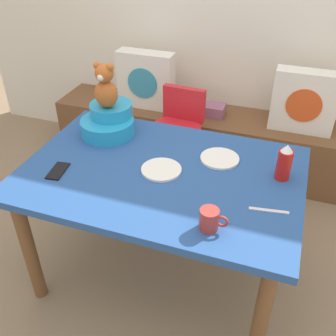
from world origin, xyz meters
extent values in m
plane|color=#8C7256|center=(0.00, 0.00, 0.00)|extent=(8.00, 8.00, 0.00)
cube|color=brown|center=(0.00, 1.22, 0.23)|extent=(2.60, 0.44, 0.46)
cube|color=white|center=(-0.57, 1.20, 0.68)|extent=(0.44, 0.14, 0.44)
cylinder|color=teal|center=(-0.57, 1.12, 0.68)|extent=(0.24, 0.01, 0.24)
cube|color=white|center=(0.63, 1.20, 0.68)|extent=(0.44, 0.14, 0.44)
cylinder|color=#D84C1E|center=(0.63, 1.12, 0.68)|extent=(0.24, 0.01, 0.24)
cube|color=#945A7A|center=(-0.03, 1.22, 0.50)|extent=(0.20, 0.14, 0.08)
cube|color=#264C8C|center=(0.00, 0.00, 0.72)|extent=(1.37, 0.93, 0.04)
cylinder|color=brown|center=(-0.60, -0.38, 0.35)|extent=(0.07, 0.07, 0.70)
cylinder|color=brown|center=(0.60, -0.38, 0.35)|extent=(0.07, 0.07, 0.70)
cylinder|color=brown|center=(-0.60, 0.38, 0.35)|extent=(0.07, 0.07, 0.70)
cylinder|color=brown|center=(0.60, 0.38, 0.35)|extent=(0.07, 0.07, 0.70)
cylinder|color=red|center=(-0.17, 0.77, 0.51)|extent=(0.34, 0.34, 0.10)
cube|color=red|center=(-0.16, 0.91, 0.67)|extent=(0.30, 0.07, 0.24)
cube|color=white|center=(-0.18, 0.59, 0.58)|extent=(0.31, 0.22, 0.02)
cylinder|color=silver|center=(-0.31, 0.63, 0.23)|extent=(0.03, 0.03, 0.46)
cylinder|color=silver|center=(-0.03, 0.63, 0.23)|extent=(0.03, 0.03, 0.46)
cylinder|color=silver|center=(-0.31, 0.91, 0.23)|extent=(0.03, 0.03, 0.46)
cylinder|color=silver|center=(-0.03, 0.91, 0.23)|extent=(0.03, 0.03, 0.46)
cylinder|color=#2194CA|center=(-0.41, 0.24, 0.79)|extent=(0.30, 0.30, 0.09)
cylinder|color=#2194CA|center=(-0.41, 0.30, 0.86)|extent=(0.24, 0.24, 0.07)
ellipsoid|color=#B65A25|center=(-0.41, 0.26, 0.97)|extent=(0.13, 0.11, 0.15)
sphere|color=#B65A25|center=(-0.41, 0.26, 1.09)|extent=(0.10, 0.10, 0.10)
sphere|color=beige|center=(-0.41, 0.22, 1.08)|extent=(0.04, 0.04, 0.04)
sphere|color=#B65A25|center=(-0.45, 0.26, 1.13)|extent=(0.04, 0.04, 0.04)
sphere|color=#B65A25|center=(-0.37, 0.26, 1.13)|extent=(0.04, 0.04, 0.04)
cylinder|color=red|center=(0.57, 0.13, 0.81)|extent=(0.07, 0.07, 0.15)
cone|color=white|center=(0.57, 0.13, 0.91)|extent=(0.06, 0.06, 0.03)
cylinder|color=#9E332D|center=(0.32, -0.32, 0.79)|extent=(0.08, 0.08, 0.09)
torus|color=#9E332D|center=(0.37, -0.32, 0.79)|extent=(0.06, 0.01, 0.06)
cylinder|color=white|center=(0.25, 0.19, 0.75)|extent=(0.20, 0.20, 0.01)
cylinder|color=white|center=(0.00, 0.00, 0.75)|extent=(0.20, 0.20, 0.01)
cube|color=black|center=(-0.48, -0.17, 0.74)|extent=(0.09, 0.15, 0.01)
cube|color=silver|center=(0.54, -0.13, 0.74)|extent=(0.17, 0.04, 0.01)
camera|label=1|loc=(0.55, -1.47, 1.84)|focal=41.58mm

